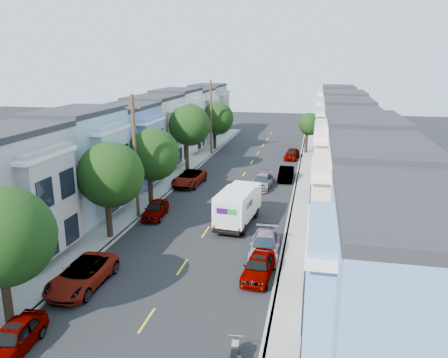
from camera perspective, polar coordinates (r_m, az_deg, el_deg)
name	(u,v)px	position (r m, az deg, el deg)	size (l,w,h in m)	color
ground	(206,232)	(33.59, -2.42, -6.94)	(160.00, 160.00, 0.00)	black
road_slab	(240,181)	(47.50, 2.05, -0.24)	(12.00, 70.00, 0.02)	black
curb_left	(186,177)	(48.84, -4.96, 0.23)	(0.30, 70.00, 0.15)	gray
curb_right	(296,183)	(46.87, 9.35, -0.57)	(0.30, 70.00, 0.15)	gray
sidewalk_left	(175,177)	(49.23, -6.41, 0.31)	(2.60, 70.00, 0.15)	gray
sidewalk_right	(308,184)	(46.84, 10.94, -0.65)	(2.60, 70.00, 0.15)	gray
centerline	(240,181)	(47.50, 2.05, -0.25)	(0.12, 70.00, 0.01)	gold
townhouse_row_left	(143,176)	(50.55, -10.50, 0.45)	(5.00, 70.00, 8.50)	silver
townhouse_row_right	(345,187)	(46.97, 15.57, -0.99)	(5.00, 70.00, 8.50)	silver
tree_a	(4,237)	(23.16, -26.85, -6.79)	(4.70, 4.70, 7.00)	black
tree_b	(110,175)	(31.92, -14.71, 0.52)	(4.70, 4.70, 7.21)	black
tree_c	(152,155)	(39.32, -9.37, 3.16)	(4.70, 4.70, 6.95)	black
tree_d	(189,125)	(49.96, -4.62, 7.00)	(4.70, 4.70, 7.94)	black
tree_e	(217,118)	(63.69, -0.96, 7.92)	(4.70, 4.70, 6.94)	black
tree_far_r	(309,124)	(61.93, 11.07, 7.01)	(3.10, 3.10, 5.72)	black
utility_pole_near	(135,157)	(35.87, -11.52, 2.82)	(1.60, 0.26, 10.00)	#42301E
utility_pole_far	(211,117)	(60.27, -1.71, 8.06)	(1.60, 0.26, 10.00)	#42301E
fedex_truck	(238,205)	(34.60, 1.83, -3.38)	(2.35, 6.10, 2.93)	silver
lead_sedan	(262,182)	(44.77, 4.99, -0.36)	(1.91, 4.53, 1.36)	black
parked_left_a	(13,339)	(22.76, -25.82, -18.26)	(1.59, 4.15, 1.35)	black
parked_left_b	(82,275)	(26.97, -18.04, -11.85)	(2.43, 5.27, 1.47)	#0F113E
parked_left_c	(155,209)	(36.85, -8.95, -3.95)	(1.60, 4.18, 1.35)	#9EA0B4
parked_left_d	(189,178)	(45.86, -4.57, 0.12)	(2.50, 5.41, 1.50)	#450506
parked_right_a	(259,267)	(26.78, 4.54, -11.36)	(1.67, 4.35, 1.41)	#393A3C
parked_right_b	(265,245)	(29.70, 5.37, -8.62)	(1.93, 4.60, 1.38)	white
parked_right_c	(286,174)	(48.06, 8.10, 0.66)	(1.50, 4.26, 1.42)	black
parked_right_d	(292,154)	(58.58, 8.86, 3.25)	(1.64, 4.28, 1.39)	black
motorcycle	(235,354)	(20.22, 1.41, -21.93)	(0.30, 2.17, 0.86)	black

